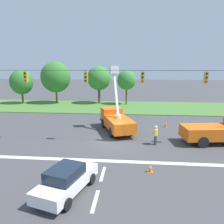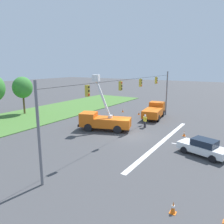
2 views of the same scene
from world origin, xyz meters
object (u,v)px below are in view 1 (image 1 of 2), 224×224
(tree_centre, at_px, (99,78))
(traffic_cone_foreground_right, at_px, (166,124))
(tree_far_west, at_px, (21,82))
(tree_west, at_px, (56,77))
(utility_truck_bucket_lift, at_px, (116,119))
(utility_truck_support_near, at_px, (219,131))
(tree_east, at_px, (127,80))
(traffic_cone_mid_right, at_px, (209,123))
(traffic_cone_near_bucket, at_px, (216,130))
(traffic_cone_foreground_left, at_px, (150,168))
(sedan_white, at_px, (66,180))
(road_worker, at_px, (156,134))

(tree_centre, distance_m, traffic_cone_foreground_right, 18.91)
(tree_far_west, distance_m, tree_west, 6.36)
(tree_centre, distance_m, utility_truck_bucket_lift, 18.21)
(tree_far_west, height_order, utility_truck_support_near, tree_far_west)
(tree_west, height_order, tree_east, tree_west)
(traffic_cone_mid_right, xyz_separation_m, traffic_cone_near_bucket, (-0.42, -3.35, 0.03))
(traffic_cone_near_bucket, bearing_deg, traffic_cone_mid_right, 82.83)
(tree_west, bearing_deg, traffic_cone_mid_right, -29.79)
(traffic_cone_near_bucket, bearing_deg, traffic_cone_foreground_right, 158.20)
(tree_east, relative_size, traffic_cone_foreground_left, 10.08)
(tree_west, distance_m, traffic_cone_foreground_right, 23.94)
(tree_east, distance_m, utility_truck_bucket_lift, 17.01)
(utility_truck_bucket_lift, height_order, sedan_white, utility_truck_bucket_lift)
(tree_far_west, relative_size, traffic_cone_mid_right, 10.04)
(utility_truck_bucket_lift, relative_size, traffic_cone_foreground_right, 9.39)
(utility_truck_bucket_lift, bearing_deg, traffic_cone_foreground_left, -72.27)
(tree_centre, relative_size, sedan_white, 1.53)
(sedan_white, xyz_separation_m, traffic_cone_mid_right, (12.88, 15.64, -0.48))
(utility_truck_bucket_lift, relative_size, traffic_cone_mid_right, 11.00)
(tree_west, bearing_deg, tree_centre, 3.43)
(tree_west, distance_m, traffic_cone_near_bucket, 29.02)
(tree_west, distance_m, traffic_cone_foreground_left, 30.88)
(tree_far_west, height_order, road_worker, tree_far_west)
(traffic_cone_near_bucket, bearing_deg, utility_truck_bucket_lift, 179.90)
(tree_far_west, bearing_deg, sedan_white, -58.96)
(tree_east, distance_m, traffic_cone_mid_right, 17.44)
(utility_truck_support_near, xyz_separation_m, road_worker, (-5.85, -0.99, -0.15))
(utility_truck_bucket_lift, height_order, traffic_cone_foreground_right, utility_truck_bucket_lift)
(tree_west, height_order, road_worker, tree_west)
(tree_far_west, xyz_separation_m, tree_west, (6.21, 1.03, 0.90))
(tree_west, height_order, utility_truck_bucket_lift, tree_west)
(tree_far_west, height_order, tree_centre, tree_centre)
(tree_centre, xyz_separation_m, utility_truck_bucket_lift, (4.45, -17.32, -3.46))
(tree_far_west, relative_size, tree_east, 1.01)
(traffic_cone_foreground_right, bearing_deg, utility_truck_support_near, -51.09)
(sedan_white, height_order, road_worker, road_worker)
(utility_truck_support_near, xyz_separation_m, traffic_cone_mid_right, (1.32, 6.41, -0.85))
(traffic_cone_foreground_left, bearing_deg, road_worker, 80.69)
(tree_centre, relative_size, utility_truck_support_near, 1.08)
(tree_east, distance_m, road_worker, 21.30)
(traffic_cone_foreground_left, xyz_separation_m, traffic_cone_near_bucket, (7.63, 9.42, 0.03))
(traffic_cone_foreground_left, relative_size, traffic_cone_foreground_right, 0.84)
(tree_far_west, height_order, tree_east, tree_far_west)
(traffic_cone_near_bucket, bearing_deg, tree_west, 143.96)
(tree_far_west, relative_size, tree_west, 0.81)
(tree_west, xyz_separation_m, traffic_cone_foreground_right, (18.19, -14.86, -4.63))
(utility_truck_bucket_lift, relative_size, traffic_cone_near_bucket, 10.21)
(utility_truck_support_near, height_order, traffic_cone_foreground_right, utility_truck_support_near)
(utility_truck_bucket_lift, distance_m, sedan_white, 12.45)
(utility_truck_bucket_lift, bearing_deg, traffic_cone_mid_right, 16.75)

